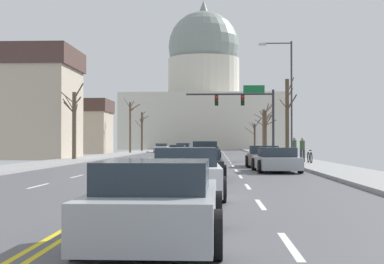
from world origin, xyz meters
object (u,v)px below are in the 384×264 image
(sedan_near_03, at_px, (276,160))
(sedan_oncoming_00, at_px, (177,151))
(street_lamp_right, at_px, (287,90))
(sedan_oncoming_02, at_px, (162,148))
(pickup_truck_near_01, at_px, (205,153))
(bicycle_parked, at_px, (310,157))
(sedan_near_00, at_px, (206,153))
(signal_gantry, at_px, (248,106))
(sedan_near_05, at_px, (187,174))
(sedan_oncoming_01, at_px, (183,149))
(sedan_near_06, at_px, (157,203))
(pedestrian_00, at_px, (294,147))
(sedan_near_04, at_px, (200,165))
(pedestrian_01, at_px, (302,148))
(sedan_near_02, at_px, (263,157))

(sedan_near_03, relative_size, sedan_oncoming_00, 1.01)
(street_lamp_right, relative_size, sedan_oncoming_02, 2.06)
(pickup_truck_near_01, distance_m, sedan_near_03, 13.44)
(sedan_near_03, bearing_deg, bicycle_parked, 69.94)
(sedan_near_00, relative_size, pickup_truck_near_01, 0.84)
(pickup_truck_near_01, xyz_separation_m, sedan_near_03, (3.76, -12.90, -0.13))
(signal_gantry, height_order, sedan_near_05, signal_gantry)
(street_lamp_right, bearing_deg, sedan_near_00, 146.98)
(pickup_truck_near_01, height_order, sedan_oncoming_01, pickup_truck_near_01)
(signal_gantry, height_order, sedan_near_03, signal_gantry)
(sedan_near_06, bearing_deg, street_lamp_right, 79.50)
(sedan_near_03, bearing_deg, pickup_truck_near_01, 106.27)
(sedan_near_03, bearing_deg, signal_gantry, 90.23)
(sedan_oncoming_00, xyz_separation_m, pedestrian_00, (10.08, -15.63, 0.51))
(sedan_near_04, height_order, sedan_oncoming_00, sedan_near_04)
(signal_gantry, relative_size, sedan_oncoming_00, 1.72)
(pickup_truck_near_01, distance_m, sedan_near_04, 18.52)
(signal_gantry, distance_m, pedestrian_00, 8.42)
(bicycle_parked, bearing_deg, sedan_near_06, -104.01)
(sedan_near_06, bearing_deg, sedan_near_00, 89.92)
(pedestrian_01, bearing_deg, sedan_oncoming_02, 108.46)
(pedestrian_01, bearing_deg, street_lamp_right, 94.20)
(sedan_near_00, bearing_deg, bicycle_parked, -56.90)
(street_lamp_right, xyz_separation_m, sedan_oncoming_01, (-9.45, 26.34, -4.79))
(sedan_near_05, height_order, sedan_oncoming_02, sedan_near_05)
(sedan_near_02, distance_m, sedan_near_03, 5.64)
(sedan_oncoming_01, bearing_deg, sedan_oncoming_00, -90.17)
(sedan_near_00, xyz_separation_m, sedan_near_06, (-0.05, -38.11, 0.01))
(pedestrian_00, bearing_deg, pedestrian_01, -92.58)
(sedan_oncoming_00, height_order, sedan_oncoming_02, sedan_oncoming_02)
(sedan_near_05, distance_m, sedan_oncoming_01, 53.77)
(pedestrian_00, distance_m, pedestrian_01, 5.51)
(sedan_near_06, xyz_separation_m, pedestrian_01, (6.67, 29.19, 0.48))
(sedan_oncoming_02, bearing_deg, bicycle_parked, -71.91)
(bicycle_parked, bearing_deg, street_lamp_right, 95.16)
(sedan_oncoming_02, bearing_deg, sedan_near_05, -83.80)
(sedan_near_04, distance_m, sedan_near_05, 6.97)
(sedan_near_05, distance_m, pedestrian_01, 23.42)
(sedan_near_03, distance_m, pedestrian_01, 10.30)
(signal_gantry, relative_size, pedestrian_01, 4.81)
(sedan_oncoming_00, bearing_deg, sedan_oncoming_01, 89.83)
(pickup_truck_near_01, xyz_separation_m, sedan_oncoming_00, (-3.25, 18.13, -0.13))
(sedan_oncoming_02, bearing_deg, signal_gantry, -69.26)
(pedestrian_00, bearing_deg, street_lamp_right, -133.30)
(signal_gantry, height_order, street_lamp_right, street_lamp_right)
(sedan_near_00, distance_m, sedan_near_02, 13.68)
(sedan_near_03, xyz_separation_m, bicycle_parked, (3.04, 8.34, -0.07))
(pickup_truck_near_01, height_order, sedan_oncoming_02, pickup_truck_near_01)
(sedan_oncoming_02, bearing_deg, pedestrian_00, -68.49)
(pickup_truck_near_01, bearing_deg, sedan_oncoming_02, 100.38)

